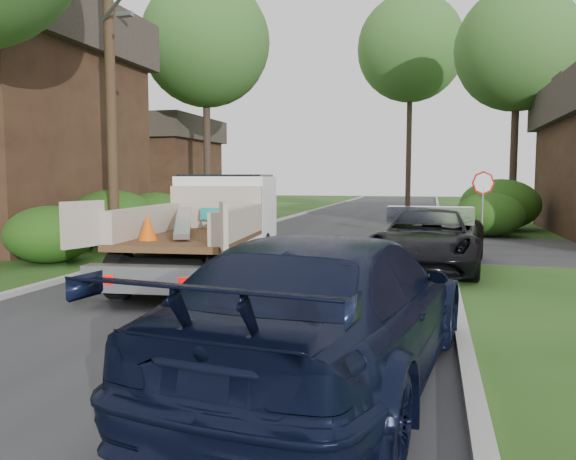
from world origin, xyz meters
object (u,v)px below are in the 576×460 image
at_px(flatbed_truck, 214,220).
at_px(tree_right_far, 518,49).
at_px(tree_left_far, 206,43).
at_px(black_pickup, 429,239).
at_px(navy_suv, 331,309).
at_px(tree_left_back, 40,31).
at_px(stop_sign, 483,193).
at_px(utility_pole, 110,77).
at_px(tree_center_far, 411,49).
at_px(house_left_far, 149,165).

bearing_deg(flatbed_truck, tree_right_far, 57.95).
xyz_separation_m(tree_left_far, black_pickup, (11.10, -12.50, -8.23)).
bearing_deg(navy_suv, tree_left_far, -56.53).
height_order(tree_right_far, tree_left_back, tree_left_back).
xyz_separation_m(tree_left_far, tree_right_far, (15.00, 3.00, -0.50)).
bearing_deg(navy_suv, flatbed_truck, -50.74).
bearing_deg(tree_right_far, stop_sign, -101.81).
bearing_deg(stop_sign, flatbed_truck, -135.13).
bearing_deg(navy_suv, utility_pole, -39.92).
height_order(stop_sign, tree_center_far, tree_center_far).
distance_m(stop_sign, tree_left_back, 20.89).
xyz_separation_m(house_left_far, navy_suv, (16.10, -25.85, -2.21)).
bearing_deg(tree_left_back, tree_center_far, 46.74).
bearing_deg(stop_sign, utility_pole, -159.38).
bearing_deg(tree_left_far, stop_sign, -32.21).
bearing_deg(tree_center_far, tree_left_back, -133.26).
bearing_deg(navy_suv, black_pickup, -89.21).
relative_size(house_left_far, tree_left_far, 0.62).
bearing_deg(house_left_far, flatbed_truck, -57.99).
bearing_deg(tree_left_back, house_left_far, 86.82).
bearing_deg(tree_center_far, tree_left_far, -126.16).
bearing_deg(tree_left_far, navy_suv, -64.15).
xyz_separation_m(tree_right_far, tree_center_far, (-5.50, 10.00, 2.50)).
distance_m(utility_pole, flatbed_truck, 6.21).
bearing_deg(black_pickup, utility_pole, -177.50).
bearing_deg(stop_sign, tree_center_far, 98.66).
distance_m(stop_sign, tree_center_far, 23.15).
xyz_separation_m(tree_right_far, navy_suv, (-4.90, -23.85, -7.64)).
distance_m(tree_right_far, navy_suv, 25.52).
bearing_deg(stop_sign, navy_suv, -101.44).
relative_size(house_left_far, black_pickup, 1.40).
xyz_separation_m(stop_sign, tree_right_far, (2.30, 11.00, 6.70)).
relative_size(stop_sign, tree_left_back, 0.21).
bearing_deg(house_left_far, tree_right_far, -5.44).
xyz_separation_m(stop_sign, black_pickup, (-1.60, -4.50, -1.02)).
height_order(house_left_far, flatbed_truck, house_left_far).
relative_size(tree_left_back, flatbed_truck, 1.88).
distance_m(stop_sign, navy_suv, 13.14).
xyz_separation_m(utility_pole, tree_left_back, (-8.52, 8.02, 3.80)).
bearing_deg(tree_left_far, utility_pole, -80.46).
height_order(house_left_far, tree_right_far, tree_right_far).
height_order(tree_right_far, black_pickup, tree_right_far).
bearing_deg(tree_left_back, navy_suv, -45.42).
height_order(tree_center_far, navy_suv, tree_center_far).
height_order(stop_sign, black_pickup, stop_sign).
height_order(tree_right_far, navy_suv, tree_right_far).
bearing_deg(tree_left_back, tree_right_far, 18.03).
bearing_deg(stop_sign, tree_left_far, 147.79).
relative_size(tree_left_far, tree_right_far, 1.06).
distance_m(stop_sign, house_left_far, 22.81).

